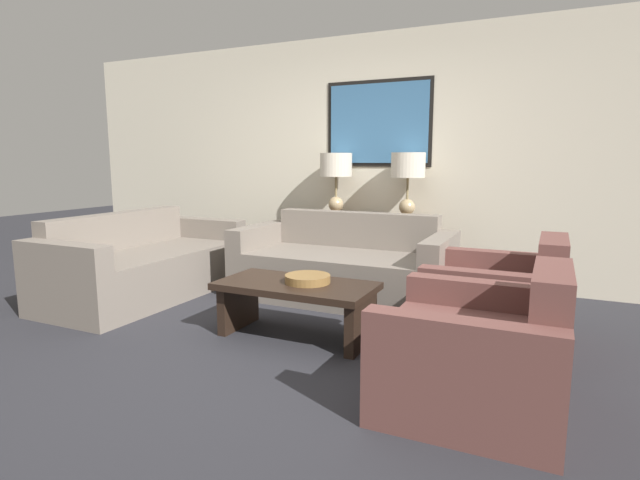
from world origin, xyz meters
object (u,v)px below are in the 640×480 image
table_lamp_right (408,171)px  armchair_near_camera (478,356)px  coffee_table (296,297)px  decorative_bowl (308,279)px  armchair_near_back_wall (499,304)px  couch_by_side (145,267)px  couch_by_back_wall (344,269)px  console_table (370,249)px  table_lamp_left (336,171)px

table_lamp_right → armchair_near_camera: (1.06, -2.42, -0.92)m
coffee_table → decorative_bowl: size_ratio=3.44×
armchair_near_back_wall → armchair_near_camera: size_ratio=1.00×
couch_by_side → coffee_table: bearing=-12.2°
couch_by_back_wall → armchair_near_back_wall: bearing=-22.5°
couch_by_back_wall → armchair_near_camera: (1.46, -1.68, -0.01)m
console_table → table_lamp_right: size_ratio=1.91×
coffee_table → armchair_near_camera: bearing=-21.4°
table_lamp_right → couch_by_back_wall: 1.24m
console_table → couch_by_back_wall: (0.00, -0.73, -0.07)m
table_lamp_left → table_lamp_right: (0.80, 0.00, 0.00)m
table_lamp_right → couch_by_side: table_lamp_right is taller
table_lamp_right → armchair_near_back_wall: table_lamp_right is taller
console_table → armchair_near_camera: armchair_near_camera is taller
coffee_table → armchair_near_back_wall: bearing=21.4°
table_lamp_right → armchair_near_camera: table_lamp_right is taller
coffee_table → armchair_near_camera: (1.37, -0.54, -0.02)m
coffee_table → armchair_near_back_wall: (1.37, 0.54, -0.02)m
armchair_near_back_wall → table_lamp_right: bearing=128.4°
table_lamp_left → decorative_bowl: (0.57, -1.84, -0.75)m
console_table → coffee_table: bearing=-87.2°
console_table → decorative_bowl: console_table is taller
couch_by_back_wall → decorative_bowl: couch_by_back_wall is taller
console_table → coffee_table: size_ratio=1.09×
table_lamp_left → decorative_bowl: bearing=-72.8°
couch_by_back_wall → coffee_table: size_ratio=1.73×
coffee_table → armchair_near_back_wall: size_ratio=1.23×
couch_by_back_wall → armchair_near_back_wall: size_ratio=2.13×
decorative_bowl → table_lamp_right: bearing=82.8°
decorative_bowl → armchair_near_back_wall: armchair_near_back_wall is taller
couch_by_side → armchair_near_camera: couch_by_side is taller
couch_by_side → table_lamp_right: bearing=33.9°
console_table → couch_by_side: size_ratio=0.63×
couch_by_back_wall → decorative_bowl: bearing=-81.4°
couch_by_side → armchair_near_camera: bearing=-16.2°
couch_by_side → armchair_near_back_wall: 3.25m
decorative_bowl → armchair_near_camera: armchair_near_camera is taller
table_lamp_right → coffee_table: table_lamp_right is taller
table_lamp_right → decorative_bowl: size_ratio=1.97×
table_lamp_right → decorative_bowl: bearing=-97.2°
table_lamp_left → couch_by_side: bearing=-133.3°
couch_by_back_wall → armchair_near_back_wall: (1.46, -0.61, -0.01)m
armchair_near_back_wall → coffee_table: bearing=-158.6°
armchair_near_camera → console_table: bearing=121.2°
couch_by_side → armchair_near_back_wall: bearing=2.3°
couch_by_back_wall → armchair_near_camera: size_ratio=2.13×
table_lamp_left → coffee_table: table_lamp_left is taller
coffee_table → table_lamp_right: bearing=80.7°
table_lamp_left → decorative_bowl: 2.07m
armchair_near_camera → couch_by_back_wall: bearing=131.0°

